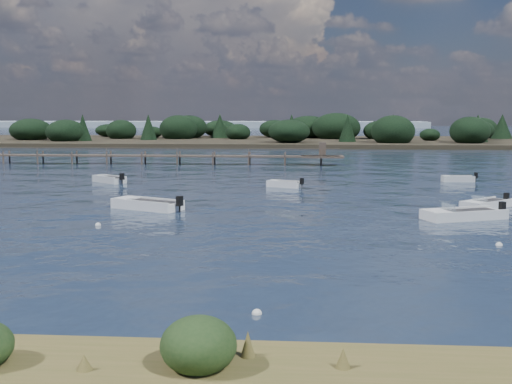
# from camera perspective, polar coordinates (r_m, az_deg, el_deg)

# --- Properties ---
(ground) EXTENTS (400.00, 400.00, 0.00)m
(ground) POSITION_cam_1_polar(r_m,az_deg,el_deg) (88.16, 3.08, 3.06)
(ground) COLOR #152031
(ground) RESTS_ON ground
(shore_lip) EXTENTS (160.00, 0.60, 0.30)m
(shore_lip) POSITION_cam_1_polar(r_m,az_deg,el_deg) (17.01, -1.95, -14.49)
(shore_lip) COLOR black
(shore_lip) RESTS_ON ground
(tender_far_grey) EXTENTS (3.48, 3.13, 1.21)m
(tender_far_grey) POSITION_cam_1_polar(r_m,az_deg,el_deg) (58.70, -12.91, 1.00)
(tender_far_grey) COLOR #B5BABD
(tender_far_grey) RESTS_ON ground
(dinghy_mid_white_a) EXTENTS (5.28, 3.48, 1.23)m
(dinghy_mid_white_a) POSITION_cam_1_polar(r_m,az_deg,el_deg) (39.66, 17.96, -2.07)
(dinghy_mid_white_a) COLOR silver
(dinghy_mid_white_a) RESTS_ON ground
(dinghy_mid_white_b) EXTENTS (4.03, 3.81, 1.08)m
(dinghy_mid_white_b) POSITION_cam_1_polar(r_m,az_deg,el_deg) (44.87, 19.85, -1.13)
(dinghy_mid_white_b) COLOR silver
(dinghy_mid_white_b) RESTS_ON ground
(tender_far_white) EXTENTS (3.17, 2.17, 1.08)m
(tender_far_white) POSITION_cam_1_polar(r_m,az_deg,el_deg) (53.68, 2.53, 0.60)
(tender_far_white) COLOR silver
(tender_far_white) RESTS_ON ground
(dinghy_mid_grey) EXTENTS (5.06, 3.62, 1.29)m
(dinghy_mid_grey) POSITION_cam_1_polar(r_m,az_deg,el_deg) (42.18, -9.64, -1.26)
(dinghy_mid_grey) COLOR silver
(dinghy_mid_grey) RESTS_ON ground
(tender_far_grey_b) EXTENTS (3.14, 1.21, 1.07)m
(tender_far_grey_b) POSITION_cam_1_polar(r_m,az_deg,el_deg) (60.66, 17.51, 1.03)
(tender_far_grey_b) COLOR #B5BABD
(tender_far_grey_b) RESTS_ON ground
(buoy_a) EXTENTS (0.32, 0.32, 0.32)m
(buoy_a) POSITION_cam_1_polar(r_m,az_deg,el_deg) (20.37, 0.07, -10.78)
(buoy_a) COLOR silver
(buoy_a) RESTS_ON ground
(buoy_b) EXTENTS (0.32, 0.32, 0.32)m
(buoy_b) POSITION_cam_1_polar(r_m,az_deg,el_deg) (32.48, 20.79, -4.46)
(buoy_b) COLOR silver
(buoy_b) RESTS_ON ground
(buoy_c) EXTENTS (0.32, 0.32, 0.32)m
(buoy_c) POSITION_cam_1_polar(r_m,az_deg,el_deg) (36.72, -13.86, -2.89)
(buoy_c) COLOR silver
(buoy_c) RESTS_ON ground
(buoy_e) EXTENTS (0.32, 0.32, 0.32)m
(buoy_e) POSITION_cam_1_polar(r_m,az_deg,el_deg) (54.82, 3.59, 0.57)
(buoy_e) COLOR silver
(buoy_e) RESTS_ON ground
(jetty) EXTENTS (64.50, 3.20, 3.40)m
(jetty) POSITION_cam_1_polar(r_m,az_deg,el_deg) (79.63, -12.97, 3.16)
(jetty) COLOR #483D35
(jetty) RESTS_ON ground
(far_headland) EXTENTS (190.00, 40.00, 5.80)m
(far_headland) POSITION_cam_1_polar(r_m,az_deg,el_deg) (130.09, 14.56, 5.02)
(far_headland) COLOR black
(far_headland) RESTS_ON ground
(distant_haze) EXTENTS (280.00, 20.00, 2.40)m
(distant_haze) POSITION_cam_1_polar(r_m,az_deg,el_deg) (273.81, -15.45, 5.58)
(distant_haze) COLOR #8495A3
(distant_haze) RESTS_ON ground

